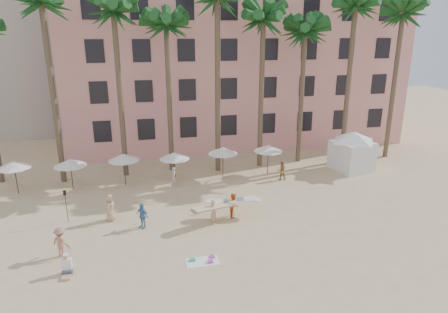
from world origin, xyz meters
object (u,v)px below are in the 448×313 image
Objects in this scene: pink_hotel at (232,67)px; cabana at (353,147)px; carrier_white at (234,204)px; carrier_yellow at (214,210)px.

pink_hotel is 6.48× the size of cabana.
carrier_white is (-12.48, -6.95, -1.18)m from cabana.
pink_hotel is 22.49m from carrier_white.
pink_hotel reaches higher than carrier_white.
pink_hotel reaches higher than carrier_yellow.
pink_hotel is 16.90m from cabana.
pink_hotel is at bearing 73.69° from carrier_yellow.
carrier_yellow is at bearing -151.16° from cabana.
cabana is 1.76× the size of carrier_white.
carrier_yellow is (-6.30, -21.53, -7.05)m from pink_hotel.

